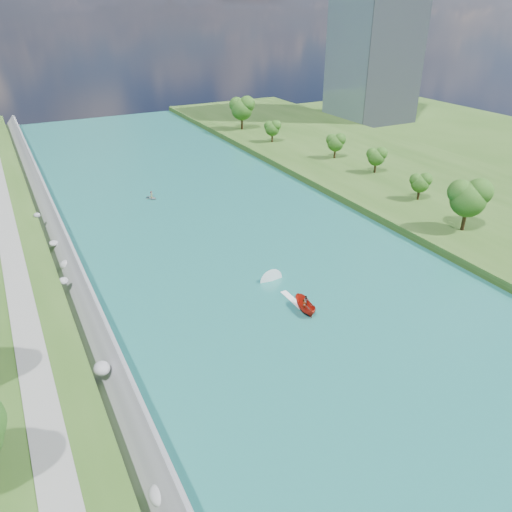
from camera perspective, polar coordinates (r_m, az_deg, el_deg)
ground at (r=62.19m, az=8.39°, el=-8.77°), size 260.00×260.00×0.00m
river_water at (r=76.53m, az=-0.25°, el=-0.99°), size 55.00×240.00×0.10m
berm_east at (r=106.45m, az=24.22°, el=5.31°), size 44.00×240.00×1.50m
riprap_bank at (r=68.10m, az=-19.46°, el=-4.89°), size 4.23×236.00×4.35m
riverside_path at (r=68.22m, az=-25.34°, el=-4.32°), size 3.00×200.00×0.10m
office_tower at (r=176.39m, az=13.63°, el=24.56°), size 22.00×22.00×60.00m
trees_east at (r=100.74m, az=18.48°, el=8.66°), size 16.03×138.44×11.82m
motorboat at (r=66.32m, az=4.99°, el=-5.16°), size 3.60×19.08×2.00m
raft at (r=104.39m, az=-11.84°, el=6.61°), size 2.76×3.03×1.59m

